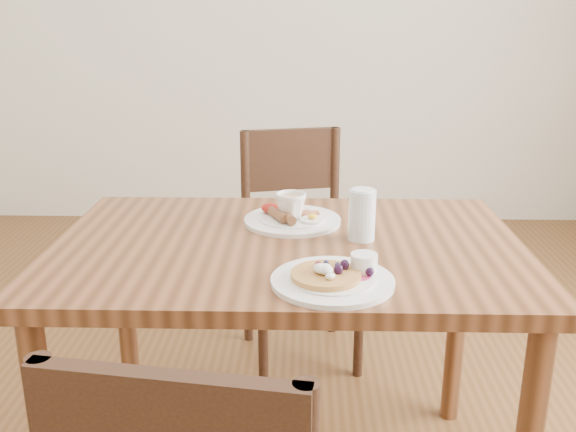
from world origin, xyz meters
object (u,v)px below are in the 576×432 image
(dining_table, at_px, (288,277))
(breakfast_plate, at_px, (291,219))
(chair_far, at_px, (298,235))
(pancake_plate, at_px, (335,277))
(teacup_saucer, at_px, (291,210))
(water_glass, at_px, (362,215))

(dining_table, xyz_separation_m, breakfast_plate, (0.00, 0.16, 0.11))
(chair_far, bearing_deg, dining_table, 75.16)
(dining_table, distance_m, pancake_plate, 0.30)
(chair_far, height_order, teacup_saucer, chair_far)
(dining_table, bearing_deg, chair_far, 88.73)
(pancake_plate, distance_m, water_glass, 0.30)
(chair_far, relative_size, breakfast_plate, 3.26)
(pancake_plate, height_order, water_glass, water_glass)
(pancake_plate, height_order, teacup_saucer, teacup_saucer)
(pancake_plate, bearing_deg, breakfast_plate, 104.08)
(pancake_plate, xyz_separation_m, teacup_saucer, (-0.10, 0.41, 0.02))
(dining_table, bearing_deg, teacup_saucer, 88.32)
(breakfast_plate, relative_size, water_glass, 2.05)
(chair_far, distance_m, breakfast_plate, 0.67)
(teacup_saucer, bearing_deg, water_glass, -34.37)
(water_glass, bearing_deg, breakfast_plate, 144.79)
(chair_far, height_order, pancake_plate, chair_far)
(chair_far, distance_m, water_glass, 0.83)
(chair_far, relative_size, water_glass, 6.67)
(breakfast_plate, height_order, teacup_saucer, teacup_saucer)
(teacup_saucer, distance_m, water_glass, 0.23)
(chair_far, xyz_separation_m, water_glass, (0.17, -0.75, 0.32))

